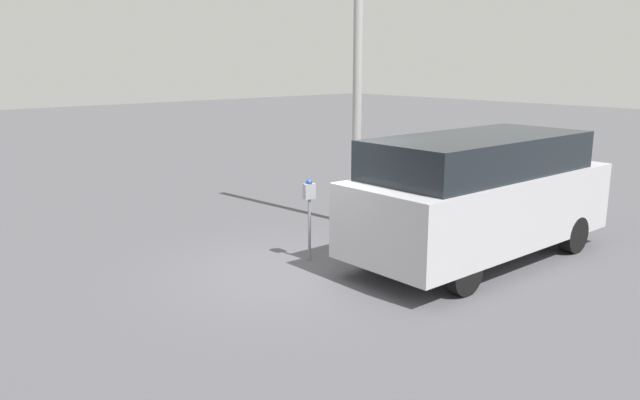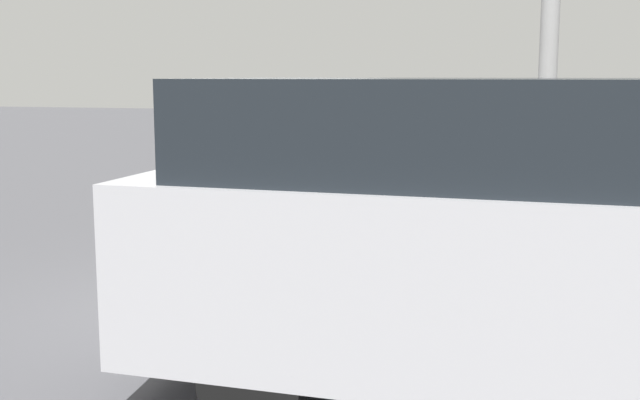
# 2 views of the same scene
# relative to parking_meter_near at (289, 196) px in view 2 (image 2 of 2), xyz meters

# --- Properties ---
(ground_plane) EXTENTS (80.00, 80.00, 0.00)m
(ground_plane) POSITION_rel_parking_meter_near_xyz_m (-0.41, -0.45, -1.05)
(ground_plane) COLOR #4C4C51
(parking_meter_near) EXTENTS (0.22, 0.15, 1.42)m
(parking_meter_near) POSITION_rel_parking_meter_near_xyz_m (0.00, 0.00, 0.00)
(parking_meter_near) COLOR gray
(parking_meter_near) RESTS_ON ground
(lamp_post) EXTENTS (0.44, 0.44, 6.82)m
(lamp_post) POSITION_rel_parking_meter_near_xyz_m (2.29, 1.20, 1.48)
(lamp_post) COLOR beige
(lamp_post) RESTS_ON ground
(parked_van) EXTENTS (5.19, 2.05, 2.16)m
(parked_van) POSITION_rel_parking_meter_near_xyz_m (2.23, -1.87, 0.12)
(parked_van) COLOR #B2B2B7
(parked_van) RESTS_ON ground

